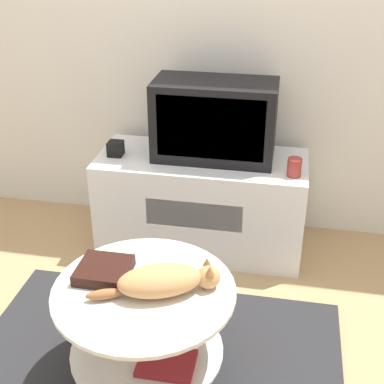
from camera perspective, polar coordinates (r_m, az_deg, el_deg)
ground_plane at (r=2.49m, az=-4.26°, el=-18.55°), size 12.00×12.00×0.00m
wall_back at (r=3.11m, az=1.61°, el=18.69°), size 8.00×0.05×2.60m
rug at (r=2.48m, az=-4.27°, el=-18.39°), size 1.65×1.17×0.02m
tv_stand at (r=3.12m, az=1.01°, el=-1.10°), size 1.18×0.50×0.57m
tv at (r=2.94m, az=2.42°, el=7.67°), size 0.66×0.33×0.43m
speaker at (r=3.05m, az=-8.16°, el=4.61°), size 0.08×0.08×0.08m
mug at (r=2.82m, az=10.87°, el=2.60°), size 0.07×0.07×0.10m
coffee_table at (r=2.24m, az=-4.90°, el=-13.56°), size 0.73×0.73×0.46m
dvd_box at (r=2.22m, az=-9.36°, el=-8.25°), size 0.21×0.20×0.05m
cat at (r=2.08m, az=-2.96°, el=-9.39°), size 0.50×0.27×0.12m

